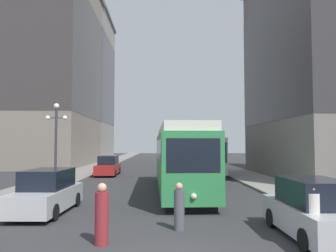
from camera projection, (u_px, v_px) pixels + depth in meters
sidewalk_left at (105, 164)px, 47.22m from camera, size 3.43×120.00×0.15m
sidewalk_right at (213, 164)px, 47.65m from camera, size 3.43×120.00×0.15m
streetcar at (180, 157)px, 20.08m from camera, size 2.90×13.74×3.89m
transit_bus at (202, 154)px, 32.97m from camera, size 2.62×12.52×3.45m
parked_car_left_near at (108, 166)px, 30.71m from camera, size 1.91×4.98×1.82m
parked_car_left_mid at (47, 193)px, 13.93m from camera, size 2.03×4.75×1.82m
parked_car_right_far at (313, 211)px, 10.15m from camera, size 1.92×4.41×1.82m
pedestrian_crossing_near at (312, 219)px, 8.99m from camera, size 0.41×0.41×1.81m
pedestrian_crossing_far at (102, 216)px, 9.51m from camera, size 0.40×0.40×1.76m
pedestrian_on_sidewalk at (179, 208)px, 11.09m from camera, size 0.36×0.36×1.59m
lamp_post_left_near at (56, 132)px, 21.19m from camera, size 1.41×0.36×5.40m
building_left_corner at (34, 65)px, 45.29m from camera, size 16.09×19.75×26.70m
building_left_midblock at (69, 85)px, 61.62m from camera, size 15.33×16.23×27.15m
building_right_corner at (332, 61)px, 28.67m from camera, size 11.73×16.70×19.75m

